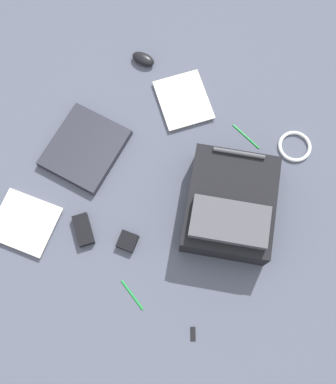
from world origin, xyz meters
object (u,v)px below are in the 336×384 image
laptop (85,148)px  power_brick (83,230)px  book_red (25,223)px  book_blue (183,100)px  cable_coil (295,146)px  earbud_pouch (128,241)px  computer_mouse (143,59)px  backpack (230,206)px  usb_stick (193,334)px  pen_black (246,136)px  pen_blue (132,295)px

laptop → power_brick: bearing=-144.0°
book_red → power_brick: power_brick is taller
laptop → book_red: 0.39m
book_blue → cable_coil: bearing=-80.8°
earbud_pouch → cable_coil: bearing=-25.7°
laptop → computer_mouse: bearing=4.8°
book_blue → cable_coil: size_ratio=2.29×
backpack → earbud_pouch: 0.42m
book_blue → usb_stick: 0.96m
pen_black → power_brick: bearing=155.4°
computer_mouse → pen_black: size_ratio=0.70×
backpack → book_red: (-0.49, 0.64, -0.07)m
computer_mouse → earbud_pouch: bearing=24.9°
laptop → usb_stick: 0.85m
pen_blue → usb_stick: size_ratio=2.72×
laptop → power_brick: laptop is taller
usb_stick → laptop: bearing=64.6°
book_blue → earbud_pouch: (-0.63, -0.16, 0.01)m
computer_mouse → usb_stick: size_ratio=2.11×
laptop → book_blue: 0.47m
power_brick → book_red: bearing=116.7°
cable_coil → earbud_pouch: 0.79m
power_brick → usb_stick: bearing=-98.6°
usb_stick → pen_blue: bearing=92.3°
book_blue → earbud_pouch: 0.65m
pen_black → computer_mouse: bearing=84.2°
laptop → computer_mouse: size_ratio=3.23×
laptop → power_brick: 0.35m
laptop → earbud_pouch: 0.43m
pen_black → book_red: bearing=146.7°
computer_mouse → book_red: bearing=-3.4°
book_blue → computer_mouse: (0.07, 0.26, 0.01)m
power_brick → usb_stick: (-0.09, -0.57, -0.01)m
book_blue → pen_black: (0.01, -0.31, -0.00)m
book_red → pen_blue: bearing=-89.0°
earbud_pouch → backpack: bearing=-38.4°
book_red → pen_black: 0.97m
computer_mouse → earbud_pouch: computer_mouse is taller
power_brick → pen_black: 0.77m
cable_coil → book_blue: bearing=99.2°
computer_mouse → pen_blue: (-0.86, -0.54, -0.01)m
power_brick → earbud_pouch: power_brick is taller
pen_blue → pen_black: bearing=-1.5°
backpack → pen_black: bearing=18.5°
book_blue → pen_blue: 0.84m
book_red → usb_stick: book_red is taller
pen_blue → usb_stick: (0.01, -0.27, -0.00)m
cable_coil → earbud_pouch: (-0.72, 0.34, 0.01)m
book_blue → earbud_pouch: bearing=-166.1°
pen_blue → earbud_pouch: bearing=40.0°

